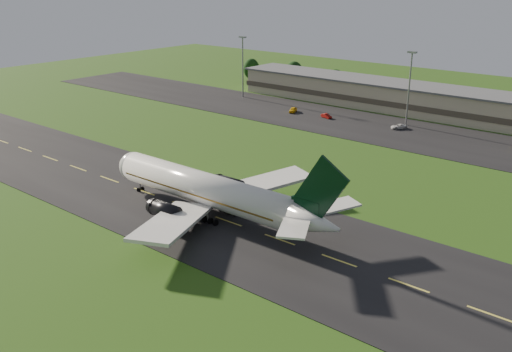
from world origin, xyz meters
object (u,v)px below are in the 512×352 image
Objects in this scene: terminal at (436,102)px; service_vehicle_a at (293,110)px; light_mast_west at (243,60)px; airliner at (209,190)px; service_vehicle_b at (326,116)px; service_vehicle_c at (399,126)px; light_mast_centre at (410,80)px.

terminal reaches higher than service_vehicle_a.
light_mast_west reaches higher than terminal.
service_vehicle_b is at bearing 106.94° from airliner.
terminal is at bearing -27.15° from service_vehicle_b.
service_vehicle_a is (26.69, -7.57, -11.89)m from light_mast_west.
light_mast_west is 4.55× the size of service_vehicle_c.
light_mast_centre reaches higher than service_vehicle_c.
service_vehicle_a is at bearing 115.08° from airliner.
light_mast_centre is at bearing -10.18° from service_vehicle_a.
terminal is 32.40× the size of service_vehicle_c.
terminal is 18.45m from light_mast_centre.
light_mast_west is 60.00m from light_mast_centre.
terminal is 39.21× the size of service_vehicle_b.
terminal is (-0.09, 96.17, -0.67)m from airliner.
service_vehicle_c is at bearing -66.85° from service_vehicle_b.
airliner is at bearing -89.95° from terminal.
service_vehicle_c is at bearing -86.40° from light_mast_centre.
light_mast_centre is at bearing -94.95° from terminal.
light_mast_centre reaches higher than service_vehicle_a.
terminal is at bearing 14.76° from light_mast_west.
service_vehicle_b is at bearing -10.68° from light_mast_west.
light_mast_centre is (60.00, 0.00, 0.00)m from light_mast_west.
light_mast_west reaches higher than airliner.
light_mast_west reaches higher than service_vehicle_c.
light_mast_west is 61.70m from service_vehicle_c.
airliner is at bearing -88.93° from light_mast_centre.
light_mast_west is 41.00m from service_vehicle_b.
light_mast_west is at bearing -151.43° from service_vehicle_c.
service_vehicle_b is (-22.98, 72.73, -3.95)m from airliner.
service_vehicle_c is (-1.18, 75.02, -3.94)m from airliner.
light_mast_west is at bearing 141.18° from service_vehicle_a.
light_mast_centre is 25.67m from service_vehicle_b.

